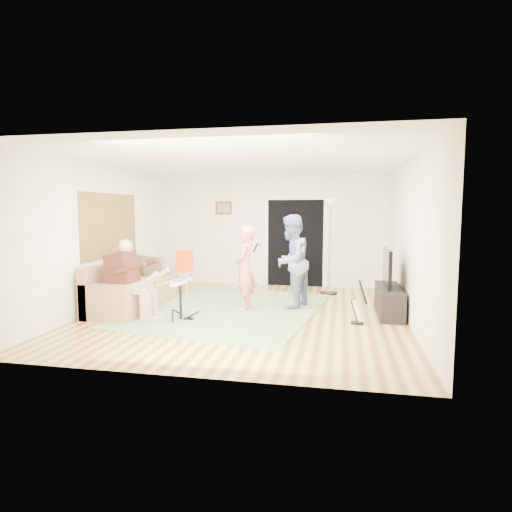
{
  "coord_description": "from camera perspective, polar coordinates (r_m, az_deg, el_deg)",
  "views": [
    {
      "loc": [
        1.64,
        -7.36,
        1.86
      ],
      "look_at": [
        0.11,
        0.3,
        1.01
      ],
      "focal_mm": 30.0,
      "sensor_mm": 36.0,
      "label": 1
    }
  ],
  "objects": [
    {
      "name": "drummer",
      "position": [
        7.69,
        -16.13,
        -4.03
      ],
      "size": [
        0.88,
        0.49,
        1.36
      ],
      "color": "#4B2115",
      "rests_on": "sofa"
    },
    {
      "name": "sofa",
      "position": [
        8.49,
        -16.63,
        -4.71
      ],
      "size": [
        0.9,
        2.18,
        0.88
      ],
      "color": "#926749",
      "rests_on": "floor"
    },
    {
      "name": "doorway",
      "position": [
        10.44,
        5.25,
        1.71
      ],
      "size": [
        2.1,
        0.0,
        2.1
      ],
      "primitive_type": "plane",
      "rotation": [
        1.57,
        0.0,
        0.0
      ],
      "color": "black",
      "rests_on": "walls"
    },
    {
      "name": "guitar_held",
      "position": [
        8.03,
        6.14,
        1.47
      ],
      "size": [
        0.13,
        0.6,
        0.26
      ],
      "primitive_type": null,
      "rotation": [
        0.0,
        0.0,
        -0.01
      ],
      "color": "silver",
      "rests_on": "guitarist"
    },
    {
      "name": "microphone",
      "position": [
        7.87,
        -0.06,
        1.13
      ],
      "size": [
        0.06,
        0.06,
        0.24
      ],
      "primitive_type": null,
      "color": "black",
      "rests_on": "singer"
    },
    {
      "name": "walls",
      "position": [
        7.55,
        -1.28,
        2.32
      ],
      "size": [
        5.5,
        6.0,
        2.7
      ],
      "primitive_type": null,
      "color": "silver",
      "rests_on": "floor"
    },
    {
      "name": "singer",
      "position": [
        7.96,
        -1.47,
        -1.61
      ],
      "size": [
        0.39,
        0.58,
        1.56
      ],
      "primitive_type": "imported",
      "rotation": [
        0.0,
        0.0,
        -1.55
      ],
      "color": "#EF6E68",
      "rests_on": "floor"
    },
    {
      "name": "ceiling",
      "position": [
        7.58,
        -1.3,
        12.55
      ],
      "size": [
        6.0,
        6.0,
        0.0
      ],
      "primitive_type": "plane",
      "rotation": [
        3.14,
        0.0,
        0.0
      ],
      "color": "white",
      "rests_on": "walls"
    },
    {
      "name": "guitar_spare",
      "position": [
        7.24,
        13.41,
        -7.17
      ],
      "size": [
        0.26,
        0.24,
        0.73
      ],
      "color": "black",
      "rests_on": "floor"
    },
    {
      "name": "tv_cabinet",
      "position": [
        7.99,
        17.31,
        -5.71
      ],
      "size": [
        0.4,
        1.4,
        0.5
      ],
      "primitive_type": "cube",
      "color": "black",
      "rests_on": "floor"
    },
    {
      "name": "picture_frame",
      "position": [
        10.74,
        -4.35,
        6.39
      ],
      "size": [
        0.42,
        0.03,
        0.32
      ],
      "primitive_type": "cube",
      "color": "#3F2314",
      "rests_on": "walls"
    },
    {
      "name": "drum_kit",
      "position": [
        7.37,
        -10.02,
        -6.04
      ],
      "size": [
        0.39,
        0.69,
        0.71
      ],
      "color": "black",
      "rests_on": "floor"
    },
    {
      "name": "floor",
      "position": [
        7.76,
        -1.26,
        -7.67
      ],
      "size": [
        6.0,
        6.0,
        0.0
      ],
      "primitive_type": "plane",
      "color": "brown",
      "rests_on": "ground"
    },
    {
      "name": "window_blinds",
      "position": [
        8.74,
        -18.87,
        3.83
      ],
      "size": [
        0.0,
        2.05,
        2.05
      ],
      "primitive_type": "plane",
      "rotation": [
        1.57,
        0.0,
        1.57
      ],
      "color": "brown",
      "rests_on": "walls"
    },
    {
      "name": "torchiere_lamp",
      "position": [
        9.51,
        9.82,
        3.58
      ],
      "size": [
        0.38,
        0.38,
        2.1
      ],
      "color": "black",
      "rests_on": "floor"
    },
    {
      "name": "guitarist",
      "position": [
        8.09,
        4.71,
        -0.75
      ],
      "size": [
        0.91,
        1.03,
        1.77
      ],
      "primitive_type": "imported",
      "rotation": [
        0.0,
        0.0,
        -1.9
      ],
      "color": "slate",
      "rests_on": "floor"
    },
    {
      "name": "television",
      "position": [
        7.89,
        17.09,
        -1.44
      ],
      "size": [
        0.06,
        1.02,
        0.65
      ],
      "primitive_type": "cube",
      "color": "black",
      "rests_on": "tv_cabinet"
    },
    {
      "name": "dining_chair",
      "position": [
        9.8,
        -9.75,
        -2.84
      ],
      "size": [
        0.41,
        0.43,
        0.94
      ],
      "rotation": [
        0.0,
        0.0,
        0.03
      ],
      "color": "tan",
      "rests_on": "floor"
    },
    {
      "name": "area_rug",
      "position": [
        8.06,
        -3.55,
        -7.1
      ],
      "size": [
        3.69,
        4.36,
        0.02
      ],
      "primitive_type": "cube",
      "rotation": [
        0.0,
        0.0,
        -0.15
      ],
      "color": "#5E794A",
      "rests_on": "floor"
    }
  ]
}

